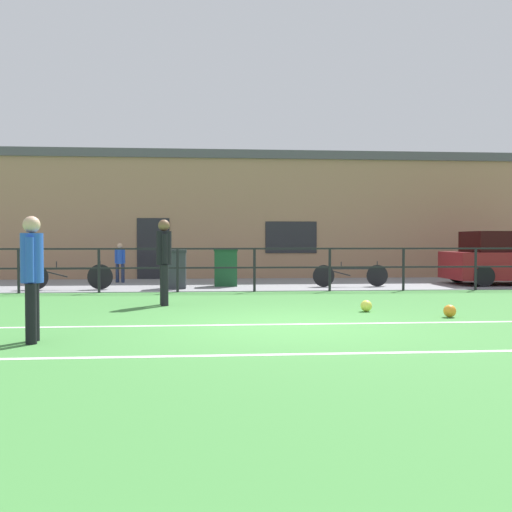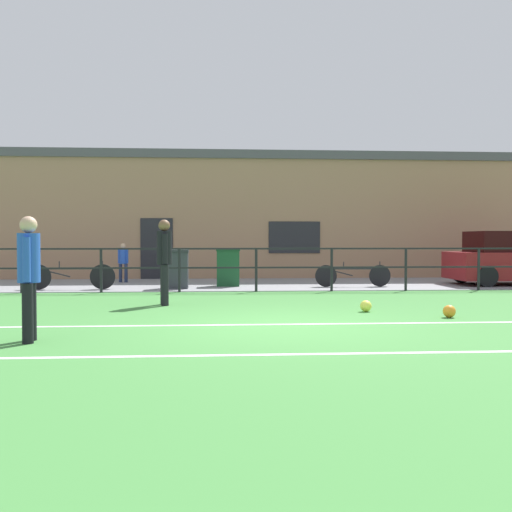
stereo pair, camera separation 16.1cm
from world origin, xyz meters
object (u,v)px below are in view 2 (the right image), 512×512
(bicycle_parked_3, at_px, (353,275))
(soccer_ball_spare, at_px, (366,306))
(trash_bin_1, at_px, (228,267))
(trash_bin_0, at_px, (177,269))
(player_goalkeeper, at_px, (164,257))
(spectator_child, at_px, (123,260))
(bicycle_parked_0, at_px, (70,276))
(player_striker, at_px, (29,271))
(soccer_ball_match, at_px, (449,311))

(bicycle_parked_3, bearing_deg, soccer_ball_spare, -100.89)
(soccer_ball_spare, height_order, trash_bin_1, trash_bin_1)
(trash_bin_0, bearing_deg, player_goalkeeper, -90.03)
(player_goalkeeper, distance_m, spectator_child, 6.63)
(trash_bin_0, bearing_deg, trash_bin_1, 27.00)
(player_goalkeeper, distance_m, bicycle_parked_0, 4.78)
(player_goalkeeper, height_order, trash_bin_1, player_goalkeeper)
(player_striker, bearing_deg, soccer_ball_spare, -69.18)
(soccer_ball_spare, bearing_deg, player_goalkeeper, 160.06)
(soccer_ball_match, distance_m, soccer_ball_spare, 1.55)
(bicycle_parked_3, bearing_deg, player_goalkeeper, -139.93)
(soccer_ball_spare, height_order, trash_bin_0, trash_bin_0)
(bicycle_parked_3, relative_size, trash_bin_0, 2.05)
(soccer_ball_spare, relative_size, bicycle_parked_0, 0.09)
(bicycle_parked_0, xyz_separation_m, bicycle_parked_3, (7.82, 0.40, -0.03))
(bicycle_parked_0, distance_m, trash_bin_1, 4.36)
(player_striker, distance_m, bicycle_parked_0, 8.25)
(player_striker, bearing_deg, bicycle_parked_3, -44.75)
(soccer_ball_spare, bearing_deg, bicycle_parked_0, 142.34)
(spectator_child, bearing_deg, soccer_ball_match, 141.50)
(trash_bin_0, relative_size, trash_bin_1, 0.97)
(spectator_child, xyz_separation_m, bicycle_parked_0, (-1.01, -2.57, -0.35))
(spectator_child, relative_size, bicycle_parked_3, 0.57)
(trash_bin_0, bearing_deg, bicycle_parked_0, -176.66)
(trash_bin_0, height_order, trash_bin_1, trash_bin_1)
(player_striker, bearing_deg, player_goalkeeper, -25.95)
(trash_bin_1, bearing_deg, player_goalkeeper, -106.88)
(soccer_ball_spare, relative_size, bicycle_parked_3, 0.10)
(bicycle_parked_0, height_order, trash_bin_0, trash_bin_0)
(soccer_ball_match, height_order, trash_bin_0, trash_bin_0)
(player_striker, distance_m, spectator_child, 10.69)
(soccer_ball_match, xyz_separation_m, spectator_child, (-6.98, 8.69, 0.61))
(player_striker, height_order, bicycle_parked_0, player_striker)
(soccer_ball_spare, distance_m, bicycle_parked_3, 5.71)
(soccer_ball_match, xyz_separation_m, bicycle_parked_0, (-7.99, 6.12, 0.26))
(spectator_child, bearing_deg, bicycle_parked_0, 81.35)
(bicycle_parked_0, bearing_deg, soccer_ball_match, -37.47)
(soccer_ball_match, distance_m, trash_bin_1, 7.95)
(soccer_ball_spare, relative_size, spectator_child, 0.18)
(player_goalkeeper, relative_size, player_striker, 1.06)
(trash_bin_0, bearing_deg, player_striker, -99.71)
(soccer_ball_match, bearing_deg, trash_bin_0, 129.27)
(bicycle_parked_0, distance_m, bicycle_parked_3, 7.83)
(soccer_ball_spare, relative_size, trash_bin_1, 0.20)
(player_striker, relative_size, bicycle_parked_0, 0.70)
(soccer_ball_spare, height_order, bicycle_parked_0, bicycle_parked_0)
(spectator_child, height_order, trash_bin_1, spectator_child)
(player_striker, distance_m, soccer_ball_match, 6.90)
(soccer_ball_spare, xyz_separation_m, spectator_child, (-5.74, 7.78, 0.61))
(soccer_ball_spare, xyz_separation_m, bicycle_parked_3, (1.08, 5.60, 0.24))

